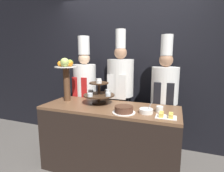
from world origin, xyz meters
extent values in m
cube|color=black|center=(0.00, 1.24, 1.40)|extent=(10.00, 0.06, 2.80)
cube|color=black|center=(0.00, 0.33, 0.42)|extent=(1.75, 0.66, 0.85)
cube|color=brown|center=(0.00, 0.33, 0.87)|extent=(1.75, 0.66, 0.03)
cylinder|color=#3D2819|center=(-0.18, 0.42, 0.89)|extent=(0.19, 0.19, 0.02)
cylinder|color=#3D2819|center=(-0.18, 0.42, 1.03)|extent=(0.04, 0.04, 0.29)
cylinder|color=#3D2819|center=(-0.18, 0.42, 1.00)|extent=(0.42, 0.42, 0.02)
cylinder|color=#3D2819|center=(-0.18, 0.42, 1.17)|extent=(0.26, 0.26, 0.02)
cylinder|color=silver|center=(-0.13, 0.57, 1.03)|extent=(0.07, 0.07, 0.04)
cylinder|color=red|center=(-0.13, 0.57, 1.02)|extent=(0.06, 0.06, 0.03)
cylinder|color=silver|center=(-0.34, 0.47, 1.03)|extent=(0.07, 0.07, 0.04)
cylinder|color=green|center=(-0.34, 0.47, 1.02)|extent=(0.06, 0.06, 0.03)
cylinder|color=silver|center=(-0.24, 0.26, 1.03)|extent=(0.07, 0.07, 0.04)
cylinder|color=gold|center=(-0.24, 0.26, 1.02)|extent=(0.06, 0.06, 0.03)
cylinder|color=silver|center=(-0.03, 0.36, 1.03)|extent=(0.07, 0.07, 0.04)
cylinder|color=beige|center=(-0.03, 0.36, 1.02)|extent=(0.06, 0.06, 0.03)
cylinder|color=white|center=(-0.22, 0.49, 1.20)|extent=(0.07, 0.07, 0.04)
cylinder|color=white|center=(-0.15, 0.34, 1.20)|extent=(0.07, 0.07, 0.04)
cylinder|color=brown|center=(-0.68, 0.40, 1.12)|extent=(0.09, 0.09, 0.48)
cylinder|color=white|center=(-0.68, 0.40, 1.37)|extent=(0.32, 0.32, 0.01)
sphere|color=orange|center=(-0.60, 0.38, 1.42)|extent=(0.09, 0.09, 0.09)
sphere|color=#84B742|center=(-0.66, 0.48, 1.43)|extent=(0.10, 0.10, 0.10)
sphere|color=red|center=(-0.74, 0.44, 1.42)|extent=(0.09, 0.09, 0.09)
sphere|color=orange|center=(-0.75, 0.37, 1.42)|extent=(0.08, 0.08, 0.08)
sphere|color=#ADC160|center=(-0.65, 0.33, 1.44)|extent=(0.12, 0.12, 0.12)
cylinder|color=white|center=(0.25, 0.15, 0.89)|extent=(0.26, 0.26, 0.01)
cylinder|color=brown|center=(0.25, 0.15, 0.92)|extent=(0.21, 0.21, 0.07)
cylinder|color=#472819|center=(0.25, 0.15, 0.96)|extent=(0.21, 0.21, 0.01)
cylinder|color=white|center=(0.63, 0.31, 0.92)|extent=(0.08, 0.08, 0.07)
cube|color=white|center=(0.71, 0.16, 0.89)|extent=(0.21, 0.15, 0.01)
cube|color=#EFCC56|center=(0.66, 0.13, 0.91)|extent=(0.04, 0.04, 0.04)
cube|color=#EFCC56|center=(0.76, 0.13, 0.91)|extent=(0.04, 0.04, 0.04)
cube|color=#EFCC56|center=(0.66, 0.19, 0.91)|extent=(0.04, 0.04, 0.04)
cube|color=#EFCC56|center=(0.76, 0.19, 0.91)|extent=(0.04, 0.04, 0.04)
cylinder|color=white|center=(0.49, 0.22, 0.91)|extent=(0.15, 0.15, 0.05)
cylinder|color=#BCBCC1|center=(0.53, 0.22, 0.98)|extent=(0.05, 0.01, 0.11)
cube|color=black|center=(-0.64, 0.86, 0.44)|extent=(0.28, 0.15, 0.87)
cylinder|color=white|center=(-0.64, 0.86, 1.13)|extent=(0.37, 0.37, 0.51)
cube|color=red|center=(-0.64, 0.68, 1.03)|extent=(0.26, 0.01, 0.33)
sphere|color=#DBB28E|center=(-0.64, 0.86, 1.48)|extent=(0.19, 0.19, 0.19)
cylinder|color=white|center=(-0.64, 0.86, 1.69)|extent=(0.19, 0.19, 0.29)
cube|color=#28282D|center=(-0.02, 0.86, 0.46)|extent=(0.30, 0.17, 0.91)
cylinder|color=silver|center=(-0.02, 0.86, 1.19)|extent=(0.40, 0.40, 0.56)
cube|color=white|center=(-0.02, 0.67, 1.08)|extent=(0.28, 0.01, 0.36)
sphere|color=#A37556|center=(-0.02, 0.86, 1.57)|extent=(0.19, 0.19, 0.19)
cylinder|color=white|center=(-0.02, 0.86, 1.77)|extent=(0.15, 0.15, 0.28)
cube|color=#28282D|center=(0.64, 0.86, 0.43)|extent=(0.28, 0.16, 0.86)
cylinder|color=white|center=(0.64, 0.86, 1.11)|extent=(0.38, 0.38, 0.52)
cube|color=black|center=(0.64, 0.68, 1.01)|extent=(0.26, 0.01, 0.33)
sphere|color=#A37556|center=(0.64, 0.86, 1.47)|extent=(0.19, 0.19, 0.19)
cylinder|color=white|center=(0.64, 0.86, 1.67)|extent=(0.16, 0.16, 0.28)
camera|label=1|loc=(0.77, -1.69, 1.52)|focal=28.00mm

